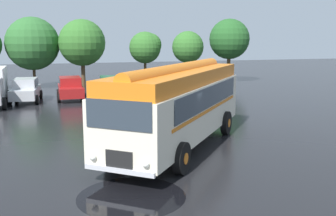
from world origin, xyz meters
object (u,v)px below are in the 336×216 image
object	(u,v)px
car_mid_right	(111,87)
car_near_left	(26,90)
vintage_bus	(179,102)
car_far_right	(141,87)
car_mid_left	(70,88)

from	to	relation	value
car_mid_right	car_near_left	bearing A→B (deg)	176.90
vintage_bus	car_mid_right	distance (m)	14.38
car_near_left	car_mid_right	distance (m)	6.10
vintage_bus	car_near_left	size ratio (longest dim) A/B	2.15
car_near_left	car_mid_right	xyz separation A→B (m)	(6.09, -0.33, 0.00)
car_near_left	car_far_right	distance (m)	8.42
car_mid_left	vintage_bus	bearing A→B (deg)	-76.71
vintage_bus	car_mid_left	xyz separation A→B (m)	(-3.49, 14.76, -1.05)
car_mid_left	car_mid_right	distance (m)	2.98
vintage_bus	car_near_left	distance (m)	16.12
car_mid_right	car_far_right	world-z (taller)	same
car_near_left	car_mid_left	bearing A→B (deg)	1.85
car_mid_left	car_far_right	size ratio (longest dim) A/B	0.96
car_near_left	car_far_right	xyz separation A→B (m)	(8.40, -0.55, 0.00)
car_near_left	car_far_right	size ratio (longest dim) A/B	0.99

